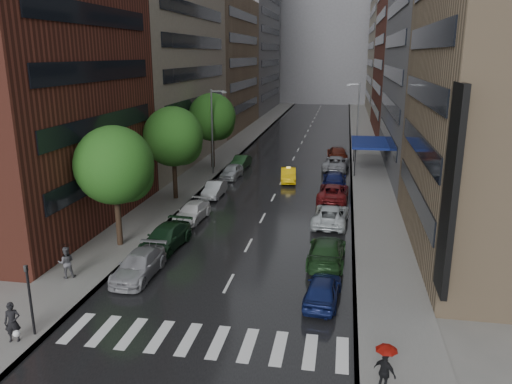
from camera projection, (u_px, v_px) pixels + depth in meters
ground at (210, 318)px, 24.80m from camera, size 220.00×220.00×0.00m
road at (301, 145)px, 72.24m from camera, size 14.00×140.00×0.01m
sidewalk_left at (240, 142)px, 73.74m from camera, size 4.00×140.00×0.15m
sidewalk_right at (364, 146)px, 70.70m from camera, size 4.00×140.00×0.15m
crosswalk at (203, 341)px, 22.86m from camera, size 13.15×2.80×0.01m
buildings_left at (213, 32)px, 78.84m from camera, size 8.00×108.00×38.00m
buildings_right at (411, 37)px, 72.05m from camera, size 8.05×109.10×36.00m
building_far at (325, 41)px, 132.48m from camera, size 40.00×14.00×32.00m
tree_near at (114, 165)px, 32.60m from camera, size 5.20×5.20×8.28m
tree_mid at (173, 137)px, 43.58m from camera, size 5.25×5.25×8.36m
tree_far at (212, 117)px, 56.04m from camera, size 5.36×5.36×8.54m
taxi at (288, 175)px, 51.22m from camera, size 1.99×4.43×1.41m
parked_cars_left at (199, 205)px, 41.02m from camera, size 2.64×34.26×1.53m
parked_cars_right at (333, 189)px, 45.46m from camera, size 3.19×43.01×1.61m
ped_bag_walker at (13, 323)px, 22.35m from camera, size 0.81×0.67×1.89m
ped_black_umbrella at (66, 258)px, 28.70m from camera, size 1.14×1.05×2.09m
ped_red_umbrella at (385, 364)px, 18.94m from camera, size 1.00×0.91×2.01m
traffic_light at (29, 293)px, 22.60m from camera, size 0.18×0.15×3.45m
street_lamp_left at (213, 130)px, 53.26m from camera, size 1.74×0.22×9.00m
street_lamp_right at (357, 116)px, 64.89m from camera, size 1.74×0.22×9.00m
awning at (370, 143)px, 55.65m from camera, size 4.00×8.00×3.12m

